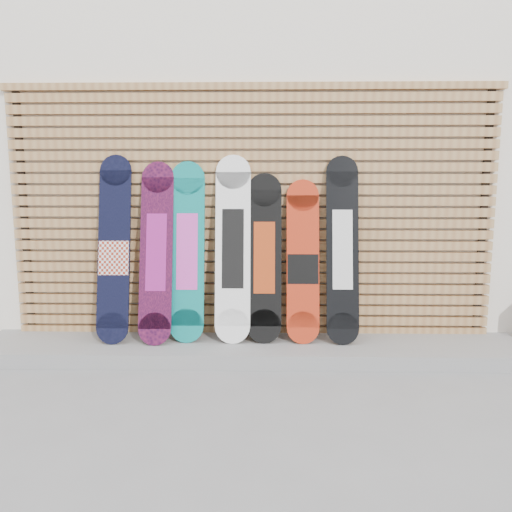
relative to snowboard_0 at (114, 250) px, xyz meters
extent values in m
plane|color=gray|center=(1.31, -0.76, -0.90)|extent=(80.00, 80.00, 0.00)
cube|color=white|center=(1.81, 2.74, 0.90)|extent=(12.00, 5.00, 3.60)
cube|color=gray|center=(1.16, -0.08, -0.84)|extent=(4.60, 0.70, 0.12)
cube|color=#A27243|center=(1.16, 0.21, -0.76)|extent=(4.20, 0.05, 0.08)
cube|color=#A27243|center=(1.16, 0.21, -0.66)|extent=(4.20, 0.05, 0.08)
cube|color=#A27243|center=(1.16, 0.21, -0.57)|extent=(4.20, 0.05, 0.07)
cube|color=#A27243|center=(1.16, 0.21, -0.47)|extent=(4.20, 0.05, 0.07)
cube|color=#A27243|center=(1.16, 0.21, -0.37)|extent=(4.20, 0.05, 0.07)
cube|color=#A27243|center=(1.16, 0.21, -0.27)|extent=(4.20, 0.05, 0.07)
cube|color=#A27243|center=(1.16, 0.21, -0.18)|extent=(4.20, 0.05, 0.07)
cube|color=#A27243|center=(1.16, 0.21, -0.08)|extent=(4.20, 0.05, 0.07)
cube|color=#A27243|center=(1.16, 0.21, 0.02)|extent=(4.20, 0.05, 0.07)
cube|color=#A27243|center=(1.16, 0.21, 0.11)|extent=(4.20, 0.05, 0.08)
cube|color=#A27243|center=(1.16, 0.21, 0.21)|extent=(4.20, 0.05, 0.08)
cube|color=#A27243|center=(1.16, 0.21, 0.31)|extent=(4.20, 0.05, 0.08)
cube|color=#A27243|center=(1.16, 0.21, 0.40)|extent=(4.20, 0.05, 0.08)
cube|color=#A27243|center=(1.16, 0.21, 0.50)|extent=(4.20, 0.05, 0.08)
cube|color=#A27243|center=(1.16, 0.21, 0.60)|extent=(4.20, 0.05, 0.08)
cube|color=#A27243|center=(1.16, 0.21, 0.70)|extent=(4.20, 0.05, 0.08)
cube|color=#A27243|center=(1.16, 0.21, 0.79)|extent=(4.20, 0.05, 0.08)
cube|color=#A27243|center=(1.16, 0.21, 0.89)|extent=(4.20, 0.05, 0.08)
cube|color=#A27243|center=(1.16, 0.21, 0.99)|extent=(4.20, 0.05, 0.08)
cube|color=#A27243|center=(1.16, 0.21, 1.08)|extent=(4.20, 0.05, 0.08)
cube|color=#A27243|center=(1.16, 0.21, 1.18)|extent=(4.20, 0.05, 0.08)
cube|color=#A27243|center=(1.16, 0.21, 1.28)|extent=(4.20, 0.05, 0.08)
cube|color=black|center=(-0.86, 0.23, 0.22)|extent=(0.06, 0.04, 2.23)
cube|color=black|center=(3.18, 0.23, 0.22)|extent=(0.06, 0.04, 2.23)
cube|color=#A27243|center=(1.16, 0.21, 1.37)|extent=(4.26, 0.07, 0.06)
cube|color=black|center=(0.00, 0.00, 0.01)|extent=(0.27, 0.30, 1.32)
cylinder|color=black|center=(0.00, -0.14, -0.64)|extent=(0.27, 0.08, 0.27)
cylinder|color=black|center=(0.00, 0.14, 0.67)|extent=(0.27, 0.08, 0.27)
cube|color=white|center=(0.00, -0.01, -0.07)|extent=(0.26, 0.09, 0.29)
cube|color=black|center=(0.36, -0.01, -0.02)|extent=(0.28, 0.32, 1.26)
cylinder|color=black|center=(0.36, -0.16, -0.64)|extent=(0.28, 0.09, 0.27)
cylinder|color=black|center=(0.36, 0.14, 0.61)|extent=(0.28, 0.09, 0.27)
cube|color=#9E1F80|center=(0.36, -0.01, -0.02)|extent=(0.17, 0.18, 0.64)
cube|color=#0D7D7B|center=(0.62, 0.03, -0.02)|extent=(0.29, 0.25, 1.24)
cylinder|color=#0D7D7B|center=(0.62, -0.09, -0.63)|extent=(0.29, 0.08, 0.29)
cylinder|color=#0D7D7B|center=(0.62, 0.15, 0.60)|extent=(0.29, 0.08, 0.29)
cube|color=#EE54CE|center=(0.62, 0.03, -0.02)|extent=(0.18, 0.15, 0.64)
cube|color=white|center=(1.01, 0.02, 0.01)|extent=(0.30, 0.27, 1.29)
cylinder|color=white|center=(1.01, -0.10, -0.63)|extent=(0.30, 0.08, 0.30)
cylinder|color=white|center=(1.01, 0.14, 0.65)|extent=(0.30, 0.08, 0.30)
cube|color=black|center=(1.01, 0.02, 0.01)|extent=(0.18, 0.15, 0.67)
cube|color=black|center=(1.27, 0.03, -0.07)|extent=(0.29, 0.25, 1.14)
cylinder|color=black|center=(1.27, -0.09, -0.63)|extent=(0.29, 0.08, 0.29)
cylinder|color=black|center=(1.27, 0.14, 0.50)|extent=(0.29, 0.08, 0.29)
cube|color=#962C0D|center=(1.27, 0.03, -0.07)|extent=(0.18, 0.15, 0.60)
cube|color=#B62C13|center=(1.60, 0.02, -0.09)|extent=(0.28, 0.26, 1.10)
cylinder|color=#B62C13|center=(1.60, -0.09, -0.64)|extent=(0.28, 0.08, 0.27)
cylinder|color=#B62C13|center=(1.60, 0.14, 0.46)|extent=(0.28, 0.08, 0.27)
cube|color=black|center=(1.60, 0.01, -0.16)|extent=(0.26, 0.08, 0.25)
cube|color=black|center=(1.93, 0.01, 0.01)|extent=(0.27, 0.28, 1.30)
cylinder|color=black|center=(1.93, -0.12, -0.64)|extent=(0.27, 0.08, 0.27)
cylinder|color=black|center=(1.93, 0.15, 0.66)|extent=(0.27, 0.08, 0.27)
cube|color=silver|center=(1.93, 0.01, 0.01)|extent=(0.17, 0.16, 0.66)
camera|label=1|loc=(1.29, -4.16, 0.58)|focal=35.00mm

